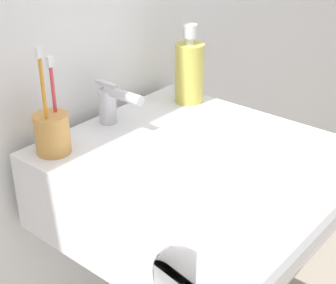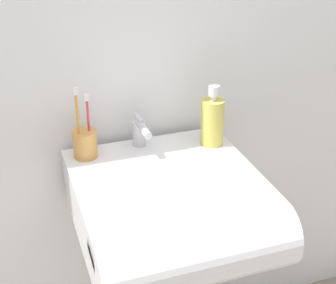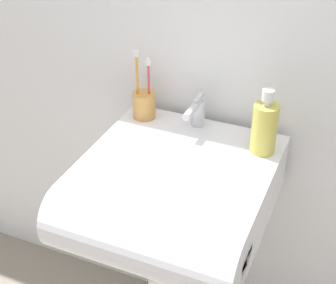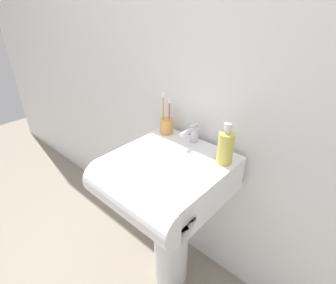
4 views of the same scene
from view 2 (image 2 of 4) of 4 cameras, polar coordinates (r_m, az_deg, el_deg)
wall_back at (r=1.48m, az=-3.82°, el=14.43°), size 5.00×0.05×2.40m
sink_basin at (r=1.38m, az=0.53°, el=-7.89°), size 0.49×0.54×0.17m
faucet at (r=1.50m, az=-3.10°, el=1.16°), size 0.04×0.13×0.09m
toothbrush_cup at (r=1.47m, az=-9.20°, el=-0.09°), size 0.07×0.07×0.21m
soap_bottle at (r=1.51m, az=4.94°, el=2.38°), size 0.07×0.07×0.18m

